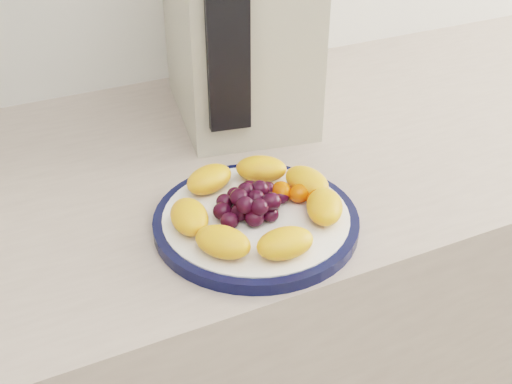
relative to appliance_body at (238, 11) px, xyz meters
name	(u,v)px	position (x,y,z in m)	size (l,w,h in m)	color
plate_rim	(256,221)	(-0.11, -0.29, -0.16)	(0.25, 0.25, 0.01)	black
plate_face	(256,221)	(-0.11, -0.29, -0.16)	(0.22, 0.22, 0.02)	white
appliance_body	(238,11)	(0.00, 0.00, 0.00)	(0.19, 0.26, 0.33)	#B2AC99
appliance_panel	(228,42)	(-0.07, -0.13, 0.00)	(0.06, 0.02, 0.24)	black
fruit_plate	(260,202)	(-0.10, -0.29, -0.13)	(0.21, 0.21, 0.04)	orange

